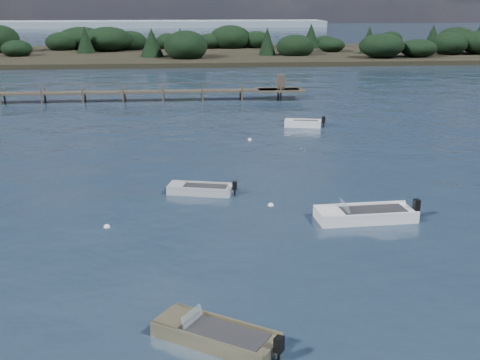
{
  "coord_description": "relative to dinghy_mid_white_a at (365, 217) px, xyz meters",
  "views": [
    {
      "loc": [
        -6.79,
        -17.87,
        10.66
      ],
      "look_at": [
        -3.77,
        14.0,
        1.0
      ],
      "focal_mm": 45.0,
      "sensor_mm": 36.0,
      "label": 1
    }
  ],
  "objects": [
    {
      "name": "ground",
      "position": [
        -2.16,
        50.17,
        -0.16
      ],
      "size": [
        400.0,
        400.0,
        0.0
      ],
      "primitive_type": "plane",
      "color": "#172636",
      "rests_on": "ground"
    },
    {
      "name": "dinghy_mid_white_a",
      "position": [
        0.0,
        0.0,
        0.0
      ],
      "size": [
        5.35,
        2.11,
        1.24
      ],
      "color": "white",
      "rests_on": "ground"
    },
    {
      "name": "dinghy_mid_grey",
      "position": [
        -8.13,
        5.11,
        -0.03
      ],
      "size": [
        4.01,
        2.22,
        1.0
      ],
      "color": "#A7ADAF",
      "rests_on": "ground"
    },
    {
      "name": "dinghy_near_olive",
      "position": [
        -8.12,
        -10.53,
        -0.02
      ],
      "size": [
        4.26,
        3.56,
        1.08
      ],
      "color": "brown",
      "rests_on": "ground"
    },
    {
      "name": "tender_far_white",
      "position": [
        1.37,
        23.01,
        0.01
      ],
      "size": [
        3.58,
        1.93,
        1.2
      ],
      "color": "white",
      "rests_on": "ground"
    },
    {
      "name": "buoy_c",
      "position": [
        -12.82,
        0.13,
        -0.16
      ],
      "size": [
        0.32,
        0.32,
        0.32
      ],
      "primitive_type": "sphere",
      "color": "white",
      "rests_on": "ground"
    },
    {
      "name": "buoy_e",
      "position": [
        -3.8,
        18.28,
        -0.16
      ],
      "size": [
        0.32,
        0.32,
        0.32
      ],
      "primitive_type": "sphere",
      "color": "white",
      "rests_on": "ground"
    },
    {
      "name": "buoy_extra_a",
      "position": [
        -4.41,
        2.56,
        -0.16
      ],
      "size": [
        0.32,
        0.32,
        0.32
      ],
      "primitive_type": "sphere",
      "color": "white",
      "rests_on": "ground"
    },
    {
      "name": "jetty",
      "position": [
        -23.9,
        38.16,
        0.82
      ],
      "size": [
        64.5,
        3.2,
        3.4
      ],
      "color": "#494135",
      "rests_on": "ground"
    },
    {
      "name": "far_headland",
      "position": [
        22.84,
        90.17,
        1.8
      ],
      "size": [
        190.0,
        40.0,
        5.8
      ],
      "color": "black",
      "rests_on": "ground"
    }
  ]
}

